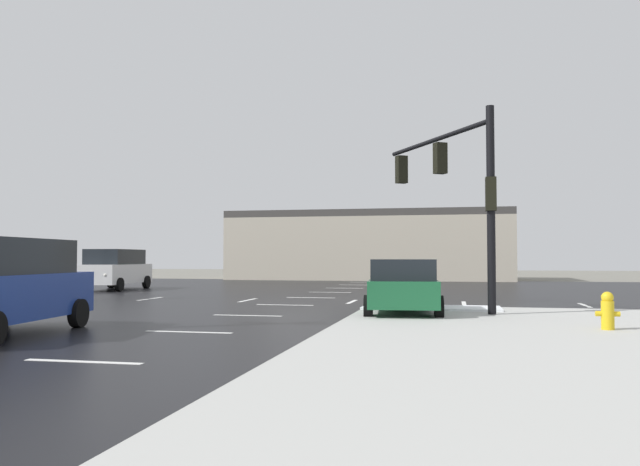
# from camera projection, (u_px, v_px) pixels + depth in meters

# --- Properties ---
(ground_plane) EXTENTS (120.00, 120.00, 0.00)m
(ground_plane) POSITION_uv_depth(u_px,v_px,m) (299.00, 302.00, 23.54)
(ground_plane) COLOR slate
(road_asphalt) EXTENTS (44.00, 44.00, 0.02)m
(road_asphalt) POSITION_uv_depth(u_px,v_px,m) (299.00, 301.00, 23.54)
(road_asphalt) COLOR black
(road_asphalt) RESTS_ON ground_plane
(snow_strip_curbside) EXTENTS (4.00, 1.60, 0.06)m
(snow_strip_curbside) POSITION_uv_depth(u_px,v_px,m) (431.00, 308.00, 18.60)
(snow_strip_curbside) COLOR white
(snow_strip_curbside) RESTS_ON sidewalk_corner
(lane_markings) EXTENTS (36.15, 36.15, 0.01)m
(lane_markings) POSITION_uv_depth(u_px,v_px,m) (323.00, 304.00, 21.94)
(lane_markings) COLOR silver
(lane_markings) RESTS_ON road_asphalt
(traffic_signal_mast) EXTENTS (3.24, 5.24, 5.58)m
(traffic_signal_mast) POSITION_uv_depth(u_px,v_px,m) (457.00, 180.00, 18.49)
(traffic_signal_mast) COLOR black
(traffic_signal_mast) RESTS_ON sidewalk_corner
(fire_hydrant) EXTENTS (0.48, 0.26, 0.79)m
(fire_hydrant) POSITION_uv_depth(u_px,v_px,m) (608.00, 311.00, 13.21)
(fire_hydrant) COLOR gold
(fire_hydrant) RESTS_ON sidewalk_corner
(strip_building_background) EXTENTS (20.39, 8.00, 5.02)m
(strip_building_background) POSITION_uv_depth(u_px,v_px,m) (371.00, 246.00, 47.49)
(strip_building_background) COLOR #BCB29E
(strip_building_background) RESTS_ON ground_plane
(sedan_green) EXTENTS (2.34, 4.65, 1.58)m
(sedan_green) POSITION_uv_depth(u_px,v_px,m) (403.00, 286.00, 17.56)
(sedan_green) COLOR #195933
(sedan_green) RESTS_ON road_asphalt
(suv_white) EXTENTS (2.50, 4.96, 2.03)m
(suv_white) POSITION_uv_depth(u_px,v_px,m) (115.00, 268.00, 31.87)
(suv_white) COLOR white
(suv_white) RESTS_ON road_asphalt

